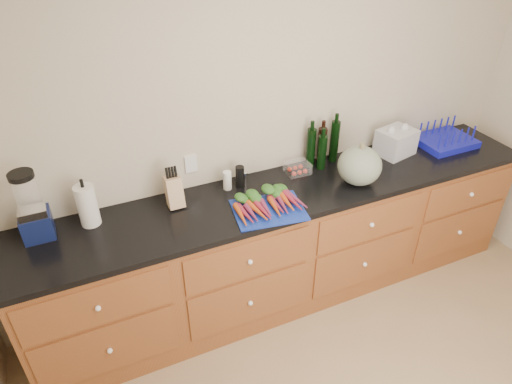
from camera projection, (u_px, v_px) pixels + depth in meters
name	position (u px, v px, depth m)	size (l,w,h in m)	color
wall_back	(272.00, 121.00, 3.10)	(4.10, 0.05, 2.60)	beige
cabinets	(290.00, 245.00, 3.32)	(3.60, 0.64, 0.90)	brown
countertop	(292.00, 191.00, 3.06)	(3.64, 0.62, 0.04)	black
cutting_board	(269.00, 210.00, 2.84)	(0.44, 0.33, 0.01)	#132D97
carrots	(266.00, 203.00, 2.85)	(0.41, 0.30, 0.06)	#CB4C17
squash	(360.00, 166.00, 3.05)	(0.29, 0.29, 0.26)	slate
blender_appliance	(32.00, 210.00, 2.54)	(0.17, 0.17, 0.42)	#0E1642
paper_towel	(87.00, 206.00, 2.66)	(0.12, 0.12, 0.26)	white
knife_block	(174.00, 192.00, 2.84)	(0.10, 0.10, 0.20)	tan
grinder_salt	(227.00, 180.00, 3.02)	(0.06, 0.06, 0.13)	white
grinder_pepper	(240.00, 176.00, 3.04)	(0.06, 0.06, 0.15)	black
canister_chrome	(245.00, 178.00, 3.07)	(0.04, 0.04, 0.10)	silver
tomato_box	(297.00, 168.00, 3.20)	(0.16, 0.13, 0.08)	white
bottles	(322.00, 147.00, 3.25)	(0.26, 0.13, 0.31)	black
grocery_bag	(396.00, 142.00, 3.41)	(0.26, 0.21, 0.19)	silver
dish_rack	(445.00, 139.00, 3.56)	(0.42, 0.34, 0.17)	#1216A6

